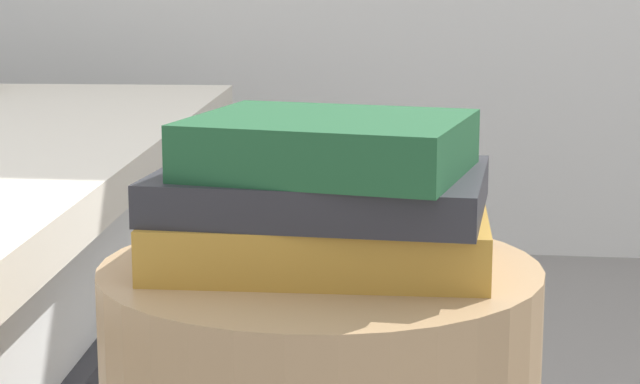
# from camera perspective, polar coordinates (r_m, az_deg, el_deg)

# --- Properties ---
(book_ochre) EXTENTS (0.29, 0.18, 0.05)m
(book_ochre) POSITION_cam_1_polar(r_m,az_deg,el_deg) (1.00, -0.03, -2.38)
(book_ochre) COLOR #B7842D
(book_ochre) RESTS_ON side_table
(book_charcoal) EXTENTS (0.29, 0.22, 0.04)m
(book_charcoal) POSITION_cam_1_polar(r_m,az_deg,el_deg) (1.00, -0.15, 0.11)
(book_charcoal) COLOR #28282D
(book_charcoal) RESTS_ON book_ochre
(book_forest) EXTENTS (0.25, 0.22, 0.05)m
(book_forest) POSITION_cam_1_polar(r_m,az_deg,el_deg) (0.98, 0.45, 2.33)
(book_forest) COLOR #1E512D
(book_forest) RESTS_ON book_charcoal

